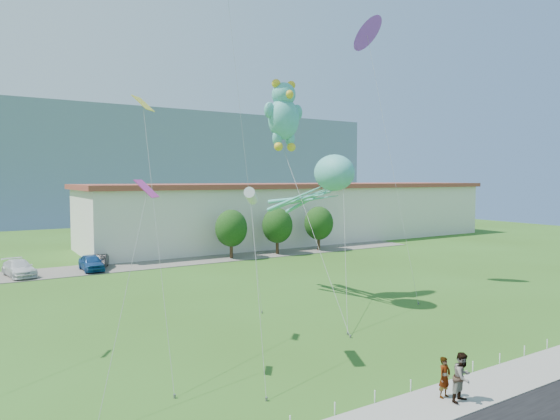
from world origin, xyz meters
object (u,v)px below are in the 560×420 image
at_px(parked_car_white, 19,268).
at_px(parked_car_black, 99,262).
at_px(warehouse, 300,212).
at_px(teddy_bear_kite, 284,114).
at_px(pedestrian_left, 445,377).
at_px(parked_car_blue, 91,263).
at_px(pedestrian_right, 463,377).
at_px(octopus_kite, 322,184).

relative_size(parked_car_white, parked_car_black, 1.26).
bearing_deg(warehouse, parked_car_black, -163.29).
bearing_deg(teddy_bear_kite, pedestrian_left, -100.88).
bearing_deg(parked_car_blue, pedestrian_right, -80.80).
bearing_deg(octopus_kite, pedestrian_left, -108.52).
distance_m(parked_car_black, octopus_kite, 26.00).
distance_m(pedestrian_left, pedestrian_right, 0.71).
height_order(pedestrian_left, teddy_bear_kite, teddy_bear_kite).
distance_m(parked_car_white, teddy_bear_kite, 28.38).
distance_m(parked_car_white, parked_car_black, 7.05).
bearing_deg(pedestrian_right, octopus_kite, 63.71).
height_order(parked_car_blue, parked_car_black, parked_car_blue).
xyz_separation_m(pedestrian_right, parked_car_white, (-12.83, 37.90, -0.28)).
height_order(warehouse, parked_car_white, warehouse).
distance_m(pedestrian_left, teddy_bear_kite, 21.85).
xyz_separation_m(parked_car_white, octopus_kite, (17.60, -22.15, 7.69)).
relative_size(parked_car_white, octopus_kite, 0.42).
distance_m(warehouse, octopus_kite, 37.19).
bearing_deg(parked_car_white, teddy_bear_kite, -61.51).
xyz_separation_m(parked_car_black, teddy_bear_kite, (8.85, -20.07, 12.82)).
relative_size(parked_car_blue, teddy_bear_kite, 0.28).
bearing_deg(pedestrian_left, parked_car_white, 104.03).
height_order(warehouse, teddy_bear_kite, teddy_bear_kite).
relative_size(pedestrian_left, parked_car_blue, 0.36).
bearing_deg(parked_car_blue, octopus_kite, -63.10).
bearing_deg(octopus_kite, pedestrian_right, -106.86).
relative_size(warehouse, pedestrian_left, 37.26).
height_order(parked_car_blue, octopus_kite, octopus_kite).
bearing_deg(warehouse, teddy_bear_kite, -125.96).
bearing_deg(parked_car_blue, teddy_bear_kite, -64.12).
distance_m(pedestrian_right, parked_car_white, 40.01).
bearing_deg(octopus_kite, parked_car_white, 128.46).
xyz_separation_m(warehouse, pedestrian_left, (-24.44, -46.56, -3.21)).
xyz_separation_m(pedestrian_left, pedestrian_right, (0.29, -0.63, 0.16)).
height_order(parked_car_white, teddy_bear_kite, teddy_bear_kite).
bearing_deg(octopus_kite, warehouse, 58.36).
height_order(pedestrian_left, parked_car_white, pedestrian_left).
bearing_deg(parked_car_white, warehouse, 3.77).
xyz_separation_m(octopus_kite, teddy_bear_kite, (-1.70, 2.40, 5.06)).
height_order(warehouse, pedestrian_left, warehouse).
xyz_separation_m(parked_car_black, octopus_kite, (10.55, -22.46, 7.76)).
bearing_deg(teddy_bear_kite, parked_car_white, 128.82).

